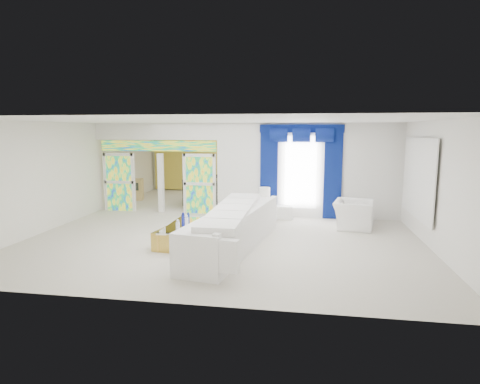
% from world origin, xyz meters
% --- Properties ---
extents(floor, '(12.00, 12.00, 0.00)m').
position_xyz_m(floor, '(0.00, 0.00, 0.00)').
color(floor, '#B7AF9E').
rests_on(floor, ground).
extents(dividing_wall, '(5.70, 0.18, 3.00)m').
position_xyz_m(dividing_wall, '(2.15, 1.00, 1.50)').
color(dividing_wall, white).
rests_on(dividing_wall, ground).
extents(dividing_header, '(4.30, 0.18, 0.55)m').
position_xyz_m(dividing_header, '(-2.85, 1.00, 2.73)').
color(dividing_header, white).
rests_on(dividing_header, dividing_wall).
extents(stained_panel_left, '(0.95, 0.04, 2.00)m').
position_xyz_m(stained_panel_left, '(-4.28, 1.00, 1.00)').
color(stained_panel_left, '#994C3F').
rests_on(stained_panel_left, ground).
extents(stained_panel_right, '(0.95, 0.04, 2.00)m').
position_xyz_m(stained_panel_right, '(-1.42, 1.00, 1.00)').
color(stained_panel_right, '#994C3F').
rests_on(stained_panel_right, ground).
extents(stained_transom, '(4.00, 0.05, 0.35)m').
position_xyz_m(stained_transom, '(-2.85, 1.00, 2.25)').
color(stained_transom, '#994C3F').
rests_on(stained_transom, dividing_header).
extents(window_pane, '(1.00, 0.02, 2.30)m').
position_xyz_m(window_pane, '(1.90, 0.90, 1.45)').
color(window_pane, white).
rests_on(window_pane, dividing_wall).
extents(blue_drape_left, '(0.55, 0.10, 2.80)m').
position_xyz_m(blue_drape_left, '(0.90, 0.87, 1.40)').
color(blue_drape_left, '#06044B').
rests_on(blue_drape_left, ground).
extents(blue_drape_right, '(0.55, 0.10, 2.80)m').
position_xyz_m(blue_drape_right, '(2.90, 0.87, 1.40)').
color(blue_drape_right, '#06044B').
rests_on(blue_drape_right, ground).
extents(blue_pelmet, '(2.60, 0.12, 0.25)m').
position_xyz_m(blue_pelmet, '(1.90, 0.87, 2.82)').
color(blue_pelmet, '#06044B').
rests_on(blue_pelmet, dividing_wall).
extents(wall_mirror, '(0.04, 2.70, 1.90)m').
position_xyz_m(wall_mirror, '(4.94, -1.00, 1.55)').
color(wall_mirror, white).
rests_on(wall_mirror, ground).
extents(gold_curtains, '(9.70, 0.12, 2.90)m').
position_xyz_m(gold_curtains, '(0.00, 5.90, 1.50)').
color(gold_curtains, gold).
rests_on(gold_curtains, ground).
extents(white_sofa, '(1.69, 4.65, 0.87)m').
position_xyz_m(white_sofa, '(0.42, -2.78, 0.43)').
color(white_sofa, white).
rests_on(white_sofa, ground).
extents(coffee_table, '(0.96, 2.06, 0.44)m').
position_xyz_m(coffee_table, '(-0.93, -2.48, 0.22)').
color(coffee_table, gold).
rests_on(coffee_table, ground).
extents(console_table, '(1.22, 0.41, 0.41)m').
position_xyz_m(console_table, '(1.09, 0.59, 0.20)').
color(console_table, white).
rests_on(console_table, ground).
extents(table_lamp, '(0.36, 0.36, 0.58)m').
position_xyz_m(table_lamp, '(0.79, 0.59, 0.70)').
color(table_lamp, white).
rests_on(table_lamp, console_table).
extents(armchair, '(1.27, 1.39, 0.78)m').
position_xyz_m(armchair, '(3.43, -0.28, 0.39)').
color(armchair, white).
rests_on(armchair, ground).
extents(grand_piano, '(1.74, 2.13, 0.98)m').
position_xyz_m(grand_piano, '(-1.52, 3.02, 0.49)').
color(grand_piano, black).
rests_on(grand_piano, ground).
extents(piano_bench, '(0.96, 0.48, 0.31)m').
position_xyz_m(piano_bench, '(-1.52, 1.42, 0.15)').
color(piano_bench, black).
rests_on(piano_bench, ground).
extents(tv_console, '(0.69, 0.65, 0.84)m').
position_xyz_m(tv_console, '(-4.66, 3.16, 0.42)').
color(tv_console, tan).
rests_on(tv_console, ground).
extents(chandelier, '(0.60, 0.60, 0.60)m').
position_xyz_m(chandelier, '(-2.30, 3.40, 2.65)').
color(chandelier, gold).
rests_on(chandelier, ceiling).
extents(decanters, '(0.13, 0.93, 0.26)m').
position_xyz_m(decanters, '(-0.93, -2.41, 0.53)').
color(decanters, navy).
rests_on(decanters, coffee_table).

